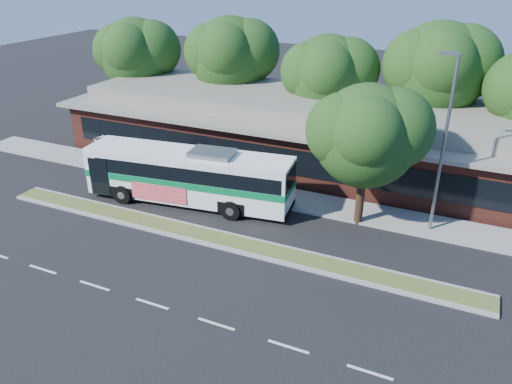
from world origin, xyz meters
TOP-DOWN VIEW (x-y plane):
  - ground at (0.00, 0.00)m, footprint 120.00×120.00m
  - median_strip at (0.00, 0.60)m, footprint 26.00×1.10m
  - sidewalk at (0.00, 6.40)m, footprint 44.00×2.60m
  - parking_lot at (-18.00, 10.00)m, footprint 14.00×12.00m
  - plaza_building at (0.00, 12.99)m, footprint 33.20×11.20m
  - lamp_post at (9.56, 6.00)m, footprint 0.93×0.18m
  - tree_bg_a at (-14.58, 15.14)m, footprint 6.47×5.80m
  - tree_bg_b at (-6.57, 16.14)m, footprint 6.69×6.00m
  - tree_bg_c at (1.40, 15.13)m, footprint 6.24×5.60m
  - tree_bg_d at (8.45, 16.15)m, footprint 6.91×6.20m
  - transit_bus at (-3.39, 3.71)m, footprint 12.13×4.01m
  - sedan at (-11.70, 8.52)m, footprint 4.51×2.49m
  - sidewalk_tree at (6.38, 5.43)m, footprint 5.81×5.21m

SIDE VIEW (x-z plane):
  - ground at x=0.00m, z-range 0.00..0.00m
  - parking_lot at x=-18.00m, z-range 0.00..0.01m
  - sidewalk at x=0.00m, z-range 0.00..0.12m
  - median_strip at x=0.00m, z-range 0.00..0.15m
  - sedan at x=-11.70m, z-range 0.00..1.24m
  - transit_bus at x=-3.39m, z-range 0.19..3.54m
  - plaza_building at x=0.00m, z-range -0.10..4.35m
  - lamp_post at x=9.56m, z-range 0.37..9.44m
  - sidewalk_tree at x=6.38m, z-range 1.26..8.75m
  - tree_bg_c at x=1.40m, z-range 1.46..9.72m
  - tree_bg_a at x=-14.58m, z-range 1.55..10.18m
  - tree_bg_b at x=-6.57m, z-range 1.64..10.64m
  - tree_bg_d at x=8.45m, z-range 1.73..11.10m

